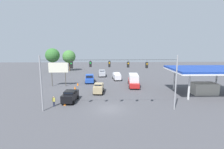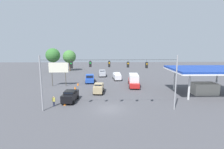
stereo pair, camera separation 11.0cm
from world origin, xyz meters
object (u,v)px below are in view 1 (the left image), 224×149
at_px(overhead_signal_span, 109,75).
at_px(roadside_billboard, 58,69).
at_px(pickup_truck_blue_withflow_far, 90,79).
at_px(traffic_cone_second, 70,97).
at_px(traffic_cone_fourth, 75,88).
at_px(gas_station, 205,75).
at_px(sedan_silver_withflow_deep, 102,73).
at_px(sedan_black_parked_shoulder, 70,96).
at_px(traffic_cone_fifth, 78,84).
at_px(tree_horizon_right, 69,57).
at_px(traffic_cone_nearest, 65,103).
at_px(sedan_tan_withflow_mid, 99,88).
at_px(box_truck_red_oncoming_far, 133,80).
at_px(traffic_cone_third, 72,92).
at_px(pedestrian, 54,101).
at_px(sedan_white_oncoming_deep, 117,76).
at_px(tree_horizon_left, 52,55).

bearing_deg(overhead_signal_span, roadside_billboard, -53.62).
relative_size(pickup_truck_blue_withflow_far, traffic_cone_second, 7.45).
relative_size(traffic_cone_fourth, gas_station, 0.05).
distance_m(sedan_silver_withflow_deep, roadside_billboard, 16.01).
bearing_deg(sedan_silver_withflow_deep, sedan_black_parked_shoulder, 78.37).
xyz_separation_m(sedan_black_parked_shoulder, pickup_truck_blue_withflow_far, (-1.89, -15.12, -0.01)).
distance_m(pickup_truck_blue_withflow_far, traffic_cone_second, 13.83).
bearing_deg(roadside_billboard, traffic_cone_fifth, -172.51).
xyz_separation_m(sedan_silver_withflow_deep, tree_horizon_right, (12.17, -11.46, 4.18)).
bearing_deg(traffic_cone_nearest, sedan_tan_withflow_mid, -125.78).
bearing_deg(traffic_cone_fourth, overhead_signal_span, 120.21).
relative_size(box_truck_red_oncoming_far, traffic_cone_fourth, 10.49).
bearing_deg(roadside_billboard, overhead_signal_span, 126.38).
relative_size(pickup_truck_blue_withflow_far, gas_station, 0.41).
height_order(traffic_cone_nearest, traffic_cone_third, same).
bearing_deg(sedan_black_parked_shoulder, traffic_cone_fourth, -85.55).
relative_size(roadside_billboard, pedestrian, 3.37).
xyz_separation_m(box_truck_red_oncoming_far, traffic_cone_fifth, (13.04, -1.30, -1.05)).
relative_size(box_truck_red_oncoming_far, traffic_cone_third, 10.49).
distance_m(sedan_tan_withflow_mid, sedan_white_oncoming_deep, 13.79).
height_order(sedan_tan_withflow_mid, traffic_cone_third, sedan_tan_withflow_mid).
distance_m(traffic_cone_third, gas_station, 25.98).
distance_m(pickup_truck_blue_withflow_far, sedan_white_oncoming_deep, 7.75).
distance_m(sedan_white_oncoming_deep, traffic_cone_fifth, 11.59).
distance_m(traffic_cone_fifth, roadside_billboard, 5.64).
distance_m(traffic_cone_nearest, traffic_cone_second, 3.42).
bearing_deg(sedan_black_parked_shoulder, sedan_silver_withflow_deep, -101.63).
bearing_deg(pedestrian, traffic_cone_nearest, -166.34).
xyz_separation_m(traffic_cone_third, traffic_cone_fifth, (0.06, -7.01, 0.00)).
height_order(roadside_billboard, tree_horizon_right, tree_horizon_right).
relative_size(box_truck_red_oncoming_far, traffic_cone_nearest, 10.49).
relative_size(sedan_silver_withflow_deep, tree_horizon_left, 0.50).
bearing_deg(box_truck_red_oncoming_far, traffic_cone_nearest, 43.83).
distance_m(sedan_black_parked_shoulder, roadside_billboard, 12.61).
distance_m(overhead_signal_span, tree_horizon_right, 41.62).
distance_m(traffic_cone_fifth, pedestrian, 14.17).
relative_size(traffic_cone_nearest, tree_horizon_right, 0.10).
bearing_deg(sedan_silver_withflow_deep, pickup_truck_blue_withflow_far, 70.72).
relative_size(sedan_white_oncoming_deep, roadside_billboard, 0.83).
distance_m(sedan_tan_withflow_mid, roadside_billboard, 11.63).
bearing_deg(sedan_silver_withflow_deep, box_truck_red_oncoming_far, 120.01).
distance_m(sedan_black_parked_shoulder, sedan_silver_withflow_deep, 24.08).
distance_m(traffic_cone_nearest, tree_horizon_left, 37.73).
relative_size(sedan_white_oncoming_deep, traffic_cone_fifth, 6.34).
relative_size(overhead_signal_span, sedan_white_oncoming_deep, 4.29).
bearing_deg(pickup_truck_blue_withflow_far, traffic_cone_nearest, 82.00).
height_order(box_truck_red_oncoming_far, pedestrian, box_truck_red_oncoming_far).
bearing_deg(tree_horizon_right, sedan_silver_withflow_deep, 136.73).
bearing_deg(traffic_cone_fourth, pedestrian, 81.89).
distance_m(roadside_billboard, tree_horizon_left, 23.57).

